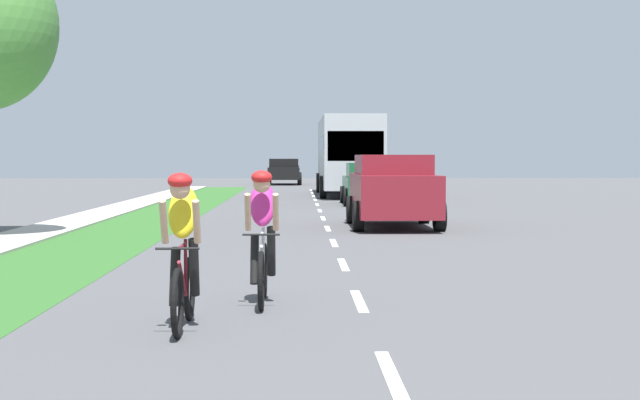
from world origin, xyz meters
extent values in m
plane|color=#4C4C4F|center=(0.00, 20.00, 0.00)|extent=(120.00, 120.00, 0.00)
cube|color=#2D6026|center=(-4.75, 20.00, 0.00)|extent=(2.37, 70.00, 0.01)
cube|color=#B2ADA3|center=(-6.65, 20.00, 0.00)|extent=(1.43, 70.00, 0.10)
cube|color=white|center=(0.00, 6.00, 0.00)|extent=(0.12, 1.80, 0.01)
cube|color=white|center=(0.00, 10.00, 0.00)|extent=(0.12, 1.80, 0.01)
cube|color=white|center=(0.00, 14.00, 0.00)|extent=(0.12, 1.80, 0.01)
cube|color=white|center=(0.00, 18.00, 0.00)|extent=(0.12, 1.80, 0.01)
cube|color=white|center=(0.00, 22.00, 0.00)|extent=(0.12, 1.80, 0.01)
cube|color=white|center=(0.00, 26.00, 0.00)|extent=(0.12, 1.80, 0.01)
cube|color=white|center=(0.00, 30.00, 0.00)|extent=(0.12, 1.80, 0.01)
cube|color=white|center=(0.00, 34.00, 0.00)|extent=(0.12, 1.80, 0.01)
cube|color=white|center=(0.00, 38.00, 0.00)|extent=(0.12, 1.80, 0.01)
cube|color=white|center=(0.00, 42.00, 0.00)|extent=(0.12, 1.80, 0.01)
cube|color=white|center=(0.00, 46.00, 0.00)|extent=(0.12, 1.80, 0.01)
cube|color=white|center=(0.00, 50.00, 0.00)|extent=(0.12, 1.80, 0.01)
torus|color=black|center=(-1.88, 8.63, 0.34)|extent=(0.06, 0.68, 0.68)
torus|color=black|center=(-1.88, 7.59, 0.34)|extent=(0.06, 0.68, 0.68)
cylinder|color=maroon|center=(-1.88, 8.01, 0.52)|extent=(0.04, 0.59, 0.43)
cylinder|color=maroon|center=(-1.88, 8.29, 0.62)|extent=(0.04, 0.04, 0.55)
cylinder|color=maroon|center=(-1.88, 8.06, 0.85)|extent=(0.03, 0.55, 0.03)
cylinder|color=black|center=(-1.88, 7.61, 0.86)|extent=(0.42, 0.02, 0.02)
ellipsoid|color=yellow|center=(-1.88, 8.13, 1.18)|extent=(0.30, 0.54, 0.63)
sphere|color=tan|center=(-1.88, 7.85, 1.42)|extent=(0.20, 0.20, 0.20)
ellipsoid|color=red|center=(-1.88, 7.85, 1.50)|extent=(0.24, 0.28, 0.16)
cylinder|color=tan|center=(-2.04, 7.85, 1.10)|extent=(0.07, 0.26, 0.45)
cylinder|color=tan|center=(-1.72, 7.85, 1.10)|extent=(0.07, 0.26, 0.45)
cylinder|color=black|center=(-1.98, 8.21, 0.52)|extent=(0.10, 0.30, 0.60)
cylinder|color=black|center=(-1.78, 8.16, 0.62)|extent=(0.10, 0.25, 0.61)
torus|color=black|center=(-1.15, 10.31, 0.34)|extent=(0.06, 0.68, 0.68)
torus|color=black|center=(-1.15, 9.27, 0.34)|extent=(0.06, 0.68, 0.68)
cylinder|color=silver|center=(-1.15, 9.69, 0.52)|extent=(0.04, 0.59, 0.43)
cylinder|color=silver|center=(-1.15, 9.97, 0.62)|extent=(0.04, 0.04, 0.55)
cylinder|color=silver|center=(-1.15, 9.74, 0.85)|extent=(0.03, 0.55, 0.03)
cylinder|color=black|center=(-1.15, 9.29, 0.86)|extent=(0.42, 0.02, 0.02)
ellipsoid|color=#CC2D8C|center=(-1.15, 9.81, 1.18)|extent=(0.30, 0.54, 0.63)
sphere|color=tan|center=(-1.15, 9.53, 1.42)|extent=(0.20, 0.20, 0.20)
ellipsoid|color=red|center=(-1.15, 9.53, 1.50)|extent=(0.24, 0.28, 0.16)
cylinder|color=tan|center=(-1.31, 9.53, 1.10)|extent=(0.07, 0.26, 0.45)
cylinder|color=tan|center=(-0.99, 9.53, 1.10)|extent=(0.07, 0.26, 0.45)
cylinder|color=black|center=(-1.25, 9.89, 0.52)|extent=(0.10, 0.30, 0.60)
cylinder|color=black|center=(-1.05, 9.84, 0.62)|extent=(0.10, 0.25, 0.61)
cube|color=maroon|center=(1.64, 22.46, 0.81)|extent=(1.90, 4.70, 1.00)
cube|color=maroon|center=(1.64, 22.66, 1.53)|extent=(1.71, 2.91, 0.52)
cube|color=#1E2833|center=(1.64, 21.40, 1.41)|extent=(1.56, 0.08, 0.44)
cylinder|color=black|center=(0.69, 21.05, 0.36)|extent=(0.25, 0.72, 0.72)
cylinder|color=black|center=(2.59, 21.05, 0.36)|extent=(0.25, 0.72, 0.72)
cylinder|color=black|center=(0.69, 23.87, 0.36)|extent=(0.25, 0.72, 0.72)
cylinder|color=black|center=(2.59, 23.87, 0.36)|extent=(0.25, 0.72, 0.72)
cube|color=#194C2D|center=(1.90, 34.08, 0.64)|extent=(1.76, 4.30, 0.76)
cube|color=#194C2D|center=(1.90, 34.23, 1.26)|extent=(1.55, 2.24, 0.52)
cube|color=#1E2833|center=(1.90, 33.26, 1.24)|extent=(1.44, 0.08, 0.44)
cylinder|color=black|center=(1.02, 32.74, 0.32)|extent=(0.22, 0.64, 0.64)
cylinder|color=black|center=(2.78, 32.74, 0.32)|extent=(0.22, 0.64, 0.64)
cylinder|color=black|center=(1.02, 35.41, 0.32)|extent=(0.22, 0.64, 0.64)
cylinder|color=black|center=(2.78, 35.41, 0.32)|extent=(0.22, 0.64, 0.64)
cube|color=#A5A8AD|center=(1.61, 43.16, 1.93)|extent=(2.50, 11.60, 3.10)
cube|color=#1E2833|center=(1.61, 43.16, 2.33)|extent=(2.52, 10.67, 0.64)
cube|color=#1E2833|center=(1.61, 37.39, 2.18)|extent=(2.25, 0.06, 1.20)
cylinder|color=black|center=(0.36, 39.39, 0.48)|extent=(0.28, 0.96, 0.96)
cylinder|color=black|center=(2.86, 39.39, 0.48)|extent=(0.28, 0.96, 0.96)
cylinder|color=black|center=(0.36, 46.35, 0.48)|extent=(0.28, 0.96, 0.96)
cylinder|color=black|center=(2.86, 46.35, 0.48)|extent=(0.28, 0.96, 0.96)
cube|color=black|center=(-1.55, 60.77, 0.72)|extent=(1.96, 5.10, 0.76)
cube|color=black|center=(-1.55, 60.00, 1.32)|extent=(1.80, 1.78, 0.64)
cube|color=#1E2833|center=(-1.55, 59.29, 1.30)|extent=(1.67, 0.08, 0.52)
cube|color=black|center=(-2.45, 61.79, 1.02)|extent=(0.08, 2.81, 0.40)
cube|color=black|center=(-0.65, 61.79, 1.02)|extent=(0.08, 2.81, 0.40)
cube|color=black|center=(-1.55, 63.28, 1.02)|extent=(1.80, 0.08, 0.40)
cylinder|color=black|center=(-2.53, 59.24, 0.38)|extent=(0.26, 0.76, 0.76)
cylinder|color=black|center=(-0.57, 59.24, 0.38)|extent=(0.26, 0.76, 0.76)
cylinder|color=black|center=(-2.53, 62.30, 0.38)|extent=(0.26, 0.76, 0.76)
cylinder|color=black|center=(-0.57, 62.30, 0.38)|extent=(0.26, 0.76, 0.76)
camera|label=1|loc=(-0.75, -1.72, 1.73)|focal=55.12mm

